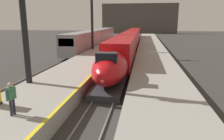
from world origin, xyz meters
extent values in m
cube|color=gray|center=(-4.05, 24.75, 0.53)|extent=(4.80, 110.00, 1.05)
cube|color=gray|center=(4.05, 24.75, 0.53)|extent=(4.80, 110.00, 1.05)
cube|color=yellow|center=(-1.77, 24.75, 1.05)|extent=(0.20, 107.80, 0.01)
cube|color=slate|center=(-0.75, 27.50, 0.06)|extent=(0.08, 110.00, 0.12)
cube|color=slate|center=(0.75, 27.50, 0.06)|extent=(0.08, 110.00, 0.12)
cube|color=slate|center=(-8.85, 27.50, 0.06)|extent=(0.08, 110.00, 0.12)
cube|color=slate|center=(-7.35, 27.50, 0.06)|extent=(0.08, 110.00, 0.12)
ellipsoid|color=#B20F14|center=(0.00, 13.80, 1.83)|extent=(2.78, 7.41, 2.56)
cube|color=#28282D|center=(0.00, 13.43, 0.28)|extent=(2.46, 6.30, 0.55)
cube|color=black|center=(0.00, 12.14, 2.90)|extent=(1.59, 1.00, 0.90)
sphere|color=#F24C4C|center=(0.00, 10.18, 1.68)|extent=(0.28, 0.28, 0.28)
cube|color=#B20F14|center=(0.00, 23.03, 2.08)|extent=(2.90, 14.00, 3.05)
cube|color=black|center=(-1.42, 23.03, 2.62)|extent=(0.04, 11.90, 0.80)
cube|color=black|center=(1.42, 23.03, 2.62)|extent=(0.04, 11.90, 0.80)
cube|color=silver|center=(0.00, 23.03, 0.80)|extent=(2.92, 13.30, 0.24)
cube|color=black|center=(0.00, 18.55, 0.28)|extent=(2.03, 2.20, 0.56)
cube|color=black|center=(0.00, 27.51, 0.28)|extent=(2.03, 2.20, 0.56)
cube|color=#B20F14|center=(0.00, 39.63, 2.08)|extent=(2.90, 18.00, 3.05)
cube|color=black|center=(-1.42, 39.63, 2.62)|extent=(0.04, 15.84, 0.80)
cube|color=black|center=(1.42, 39.63, 2.62)|extent=(0.04, 15.84, 0.80)
cube|color=black|center=(0.00, 33.51, 0.28)|extent=(2.03, 2.20, 0.56)
cube|color=black|center=(0.00, 45.75, 0.28)|extent=(2.03, 2.20, 0.56)
cube|color=#B20F14|center=(0.00, 58.23, 2.08)|extent=(2.90, 18.00, 3.05)
cube|color=black|center=(-1.42, 58.23, 2.62)|extent=(0.04, 15.84, 0.80)
cube|color=black|center=(1.42, 58.23, 2.62)|extent=(0.04, 15.84, 0.80)
cube|color=black|center=(0.00, 52.11, 0.28)|extent=(2.03, 2.20, 0.56)
cube|color=black|center=(0.00, 64.35, 0.28)|extent=(2.03, 2.20, 0.56)
cube|color=gray|center=(-8.10, 34.00, 2.15)|extent=(2.85, 18.00, 3.30)
cube|color=black|center=(-8.10, 25.04, 2.75)|extent=(2.28, 0.08, 1.10)
cube|color=black|center=(-9.49, 34.00, 2.65)|extent=(0.04, 15.30, 0.90)
cube|color=black|center=(-6.71, 34.00, 2.65)|extent=(0.04, 15.30, 0.90)
cube|color=black|center=(-8.10, 28.24, 0.26)|extent=(2.00, 2.00, 0.52)
cube|color=black|center=(-8.10, 39.76, 0.26)|extent=(2.00, 2.00, 0.52)
cube|color=gray|center=(-8.10, 52.60, 2.15)|extent=(2.85, 18.00, 3.30)
cylinder|color=black|center=(-5.90, 11.17, 5.83)|extent=(0.44, 0.44, 9.55)
cylinder|color=black|center=(-5.90, 31.52, 6.24)|extent=(0.44, 0.44, 10.39)
cylinder|color=#23232D|center=(-3.66, 5.57, 1.48)|extent=(0.13, 0.13, 0.85)
cylinder|color=#23232D|center=(-3.61, 5.73, 1.48)|extent=(0.13, 0.13, 0.85)
cube|color=#336647|center=(-3.64, 5.65, 2.21)|extent=(0.33, 0.43, 0.62)
cylinder|color=#336647|center=(-3.71, 5.43, 2.16)|extent=(0.09, 0.09, 0.58)
cylinder|color=#336647|center=(-3.56, 5.88, 2.16)|extent=(0.09, 0.09, 0.58)
sphere|color=tan|center=(-3.64, 5.65, 2.63)|extent=(0.22, 0.22, 0.22)
cube|color=#4C4742|center=(0.00, 102.00, 7.00)|extent=(36.00, 2.00, 14.00)
camera|label=1|loc=(2.71, -3.26, 5.61)|focal=33.84mm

